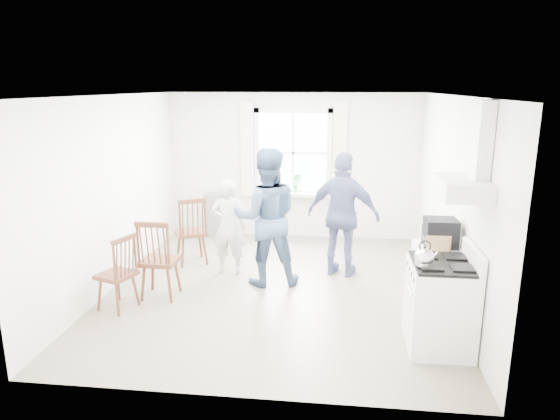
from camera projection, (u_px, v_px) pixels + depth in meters
The scene contains 16 objects.
room_shell at pixel (276, 196), 6.57m from camera, with size 4.62×5.12×2.64m.
window_assembly at pixel (293, 158), 8.89m from camera, with size 1.88×0.24×1.70m.
range_hood at pixel (469, 172), 4.89m from camera, with size 0.45×0.76×0.94m.
shelf_unit at pixel (217, 215), 9.19m from camera, with size 0.40×0.30×0.80m, color gray.
gas_stove at pixel (440, 304), 5.25m from camera, with size 0.68×0.76×1.12m.
kettle at pixel (424, 258), 5.00m from camera, with size 0.20×0.20×0.28m.
low_cabinet at pixel (435, 282), 5.93m from camera, with size 0.50×0.55×0.90m, color silver.
stereo_stack at pixel (440, 233), 5.78m from camera, with size 0.37×0.34×0.33m.
cardboard_box at pixel (439, 242), 5.68m from camera, with size 0.27×0.19×0.17m, color olive.
windsor_chair_a at pixel (192, 224), 7.63m from camera, with size 0.61×0.60×1.08m.
windsor_chair_b at pixel (156, 252), 6.36m from camera, with size 0.46×0.45×1.08m.
windsor_chair_c at pixel (122, 265), 6.09m from camera, with size 0.52×0.52×0.97m.
person_left at pixel (229, 227), 7.30m from camera, with size 0.52×0.52×1.42m, color silver.
person_mid at pixel (266, 218), 6.85m from camera, with size 0.93×0.93×1.91m, color #435C7E.
person_right at pixel (343, 215), 7.17m from camera, with size 1.06×1.06×1.82m, color navy.
potted_plant at pixel (297, 183), 8.90m from camera, with size 0.19×0.19×0.35m, color #377D38.
Camera 1 is at (0.79, -6.36, 2.73)m, focal length 32.00 mm.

